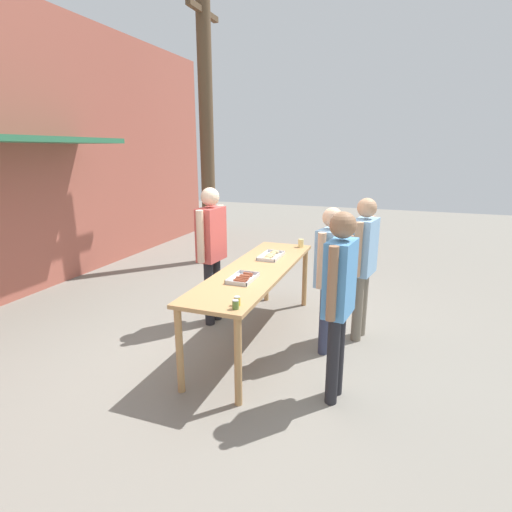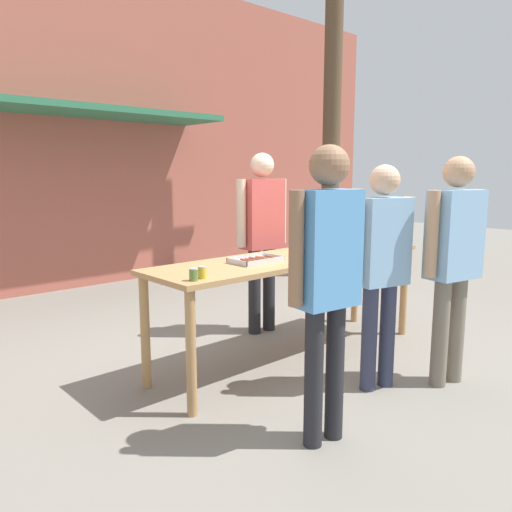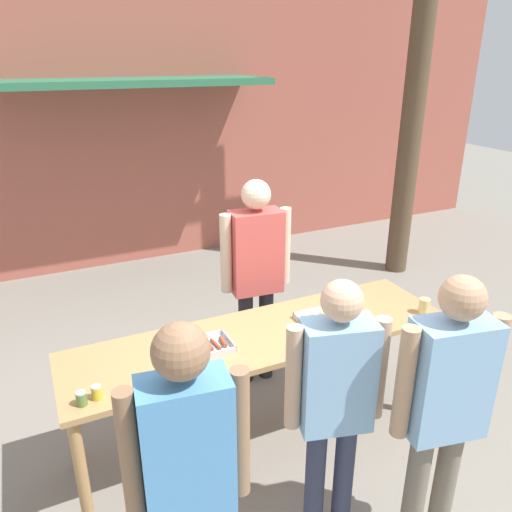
# 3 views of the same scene
# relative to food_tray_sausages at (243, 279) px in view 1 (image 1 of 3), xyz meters

# --- Properties ---
(ground_plane) EXTENTS (24.00, 24.00, 0.00)m
(ground_plane) POSITION_rel_food_tray_sausages_xyz_m (0.45, 0.01, -0.92)
(ground_plane) COLOR gray
(serving_table) EXTENTS (2.70, 0.73, 0.91)m
(serving_table) POSITION_rel_food_tray_sausages_xyz_m (0.45, 0.01, -0.12)
(serving_table) COLOR tan
(serving_table) RESTS_ON ground
(food_tray_sausages) EXTENTS (0.40, 0.25, 0.04)m
(food_tray_sausages) POSITION_rel_food_tray_sausages_xyz_m (0.00, 0.00, 0.00)
(food_tray_sausages) COLOR silver
(food_tray_sausages) RESTS_ON serving_table
(food_tray_buns) EXTENTS (0.47, 0.25, 0.05)m
(food_tray_buns) POSITION_rel_food_tray_sausages_xyz_m (0.98, 0.00, 0.01)
(food_tray_buns) COLOR silver
(food_tray_buns) RESTS_ON serving_table
(condiment_jar_mustard) EXTENTS (0.06, 0.06, 0.08)m
(condiment_jar_mustard) POSITION_rel_food_tray_sausages_xyz_m (-0.77, -0.24, 0.03)
(condiment_jar_mustard) COLOR #567A38
(condiment_jar_mustard) RESTS_ON serving_table
(condiment_jar_ketchup) EXTENTS (0.06, 0.06, 0.08)m
(condiment_jar_ketchup) POSITION_rel_food_tray_sausages_xyz_m (-0.69, -0.22, 0.03)
(condiment_jar_ketchup) COLOR gold
(condiment_jar_ketchup) RESTS_ON serving_table
(beer_cup) EXTENTS (0.08, 0.08, 0.12)m
(beer_cup) POSITION_rel_food_tray_sausages_xyz_m (1.66, -0.23, 0.04)
(beer_cup) COLOR #DBC67A
(beer_cup) RESTS_ON serving_table
(person_server_behind_table) EXTENTS (0.60, 0.26, 1.81)m
(person_server_behind_table) POSITION_rel_food_tray_sausages_xyz_m (0.74, 0.73, 0.16)
(person_server_behind_table) COLOR #232328
(person_server_behind_table) RESTS_ON ground
(person_customer_holding_hotdog) EXTENTS (0.54, 0.25, 1.77)m
(person_customer_holding_hotdog) POSITION_rel_food_tray_sausages_xyz_m (-0.43, -1.08, 0.15)
(person_customer_holding_hotdog) COLOR #232328
(person_customer_holding_hotdog) RESTS_ON ground
(person_customer_with_cup) EXTENTS (0.59, 0.30, 1.73)m
(person_customer_with_cup) POSITION_rel_food_tray_sausages_xyz_m (0.93, -1.16, 0.11)
(person_customer_with_cup) COLOR #756B5B
(person_customer_with_cup) RESTS_ON ground
(person_customer_waiting_in_line) EXTENTS (0.54, 0.30, 1.67)m
(person_customer_waiting_in_line) POSITION_rel_food_tray_sausages_xyz_m (0.47, -0.85, 0.08)
(person_customer_waiting_in_line) COLOR #333851
(person_customer_waiting_in_line) RESTS_ON ground
(utility_pole) EXTENTS (1.10, 0.27, 5.31)m
(utility_pole) POSITION_rel_food_tray_sausages_xyz_m (3.50, 2.14, 1.78)
(utility_pole) COLOR brown
(utility_pole) RESTS_ON ground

